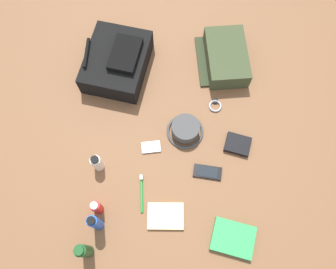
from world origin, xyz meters
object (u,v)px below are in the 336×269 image
(media_player, at_px, (151,147))
(wristwatch, at_px, (215,105))
(paperback_novel, at_px, (233,238))
(deodorant_spray, at_px, (95,223))
(bucket_hat, at_px, (185,130))
(cell_phone, at_px, (207,172))
(shampoo_bottle, at_px, (84,251))
(sunscreen_spray, at_px, (97,207))
(toothpaste_tube, at_px, (97,163))
(notepad, at_px, (166,216))
(wallet, at_px, (238,144))
(toothbrush, at_px, (142,191))
(toiletry_pouch, at_px, (225,57))
(backpack, at_px, (117,62))

(media_player, relative_size, wristwatch, 1.29)
(paperback_novel, bearing_deg, deodorant_spray, 87.04)
(bucket_hat, distance_m, cell_phone, 0.21)
(shampoo_bottle, distance_m, sunscreen_spray, 0.17)
(cell_phone, bearing_deg, wristwatch, -6.01)
(toothpaste_tube, relative_size, notepad, 0.77)
(media_player, bearing_deg, toothpaste_tube, 113.63)
(paperback_novel, xyz_separation_m, wallet, (0.41, -0.03, 0.00))
(paperback_novel, relative_size, cell_phone, 1.52)
(sunscreen_spray, xyz_separation_m, wallet, (0.31, -0.59, -0.04))
(deodorant_spray, relative_size, paperback_novel, 0.86)
(paperback_novel, xyz_separation_m, toothbrush, (0.18, 0.39, -0.01))
(toiletry_pouch, height_order, media_player, toiletry_pouch)
(backpack, height_order, toiletry_pouch, backpack)
(paperback_novel, distance_m, wallet, 0.41)
(toothpaste_tube, relative_size, toothbrush, 0.70)
(toothpaste_tube, xyz_separation_m, cell_phone, (-0.01, -0.48, -0.05))
(shampoo_bottle, height_order, toothbrush, shampoo_bottle)
(bucket_hat, relative_size, paperback_novel, 0.86)
(notepad, bearing_deg, paperback_novel, -107.50)
(backpack, xyz_separation_m, cell_phone, (-0.50, -0.44, -0.05))
(toothbrush, relative_size, wallet, 1.50)
(bucket_hat, relative_size, sunscreen_spray, 1.52)
(toothpaste_tube, bearing_deg, toiletry_pouch, -44.93)
(toothbrush, bearing_deg, toiletry_pouch, -28.69)
(deodorant_spray, relative_size, wristwatch, 2.36)
(notepad, bearing_deg, backpack, 18.47)
(media_player, bearing_deg, wallet, -85.66)
(toothbrush, relative_size, notepad, 1.10)
(toiletry_pouch, xyz_separation_m, deodorant_spray, (-0.81, 0.53, 0.03))
(backpack, relative_size, toothbrush, 2.34)
(backpack, xyz_separation_m, notepad, (-0.70, -0.27, -0.05))
(notepad, bearing_deg, shampoo_bottle, 114.62)
(wristwatch, xyz_separation_m, toothbrush, (-0.42, 0.32, 0.00))
(cell_phone, distance_m, toothbrush, 0.30)
(toiletry_pouch, distance_m, toothbrush, 0.75)
(toothpaste_tube, bearing_deg, wristwatch, -58.08)
(cell_phone, relative_size, toothbrush, 0.78)
(shampoo_bottle, bearing_deg, sunscreen_spray, -7.63)
(sunscreen_spray, relative_size, toothbrush, 0.67)
(deodorant_spray, bearing_deg, cell_phone, -61.36)
(toothpaste_tube, relative_size, wristwatch, 1.63)
(deodorant_spray, height_order, paperback_novel, deodorant_spray)
(toothpaste_tube, distance_m, cell_phone, 0.48)
(cell_phone, bearing_deg, toothpaste_tube, 89.35)
(media_player, height_order, wallet, wallet)
(deodorant_spray, relative_size, sunscreen_spray, 1.51)
(toothpaste_tube, distance_m, wristwatch, 0.60)
(media_player, height_order, notepad, notepad)
(shampoo_bottle, xyz_separation_m, deodorant_spray, (0.11, -0.03, 0.00))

